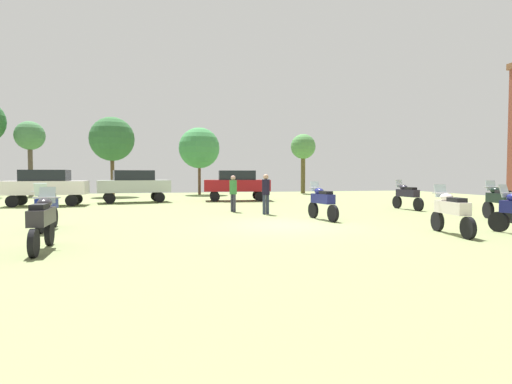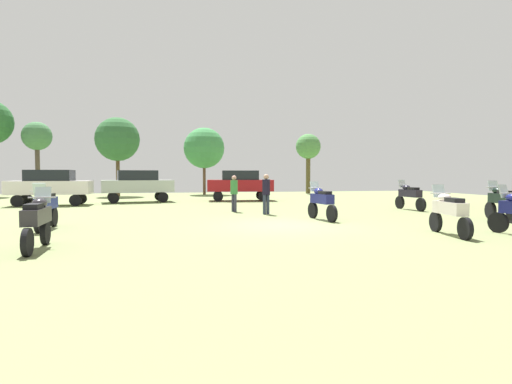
{
  "view_description": "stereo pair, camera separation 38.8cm",
  "coord_description": "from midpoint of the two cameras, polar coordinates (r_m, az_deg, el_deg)",
  "views": [
    {
      "loc": [
        -4.06,
        -13.33,
        1.77
      ],
      "look_at": [
        -0.28,
        3.44,
        1.02
      ],
      "focal_mm": 28.55,
      "sensor_mm": 36.0,
      "label": 1
    },
    {
      "loc": [
        -3.68,
        -13.41,
        1.77
      ],
      "look_at": [
        -0.28,
        3.44,
        1.02
      ],
      "focal_mm": 28.55,
      "sensor_mm": 36.0,
      "label": 2
    }
  ],
  "objects": [
    {
      "name": "motorcycle_2",
      "position": [
        21.42,
        19.92,
        -0.4
      ],
      "size": [
        0.62,
        2.28,
        1.48
      ],
      "rotation": [
        0.0,
        0.0,
        0.07
      ],
      "color": "black",
      "rests_on": "ground"
    },
    {
      "name": "tree_3",
      "position": [
        35.71,
        -8.27,
        6.11
      ],
      "size": [
        3.52,
        3.52,
        5.79
      ],
      "color": "brown",
      "rests_on": "ground"
    },
    {
      "name": "tree_2",
      "position": [
        37.58,
        6.33,
        6.18
      ],
      "size": [
        2.26,
        2.26,
        5.43
      ],
      "color": "brown",
      "rests_on": "ground"
    },
    {
      "name": "car_2",
      "position": [
        27.01,
        -3.13,
        1.25
      ],
      "size": [
        4.46,
        2.21,
        2.0
      ],
      "rotation": [
        0.0,
        0.0,
        1.47
      ],
      "color": "black",
      "rests_on": "ground"
    },
    {
      "name": "car_1",
      "position": [
        26.55,
        -17.15,
        1.12
      ],
      "size": [
        4.55,
        2.53,
        2.0
      ],
      "rotation": [
        0.0,
        0.0,
        1.75
      ],
      "color": "black",
      "rests_on": "ground"
    },
    {
      "name": "person_1",
      "position": [
        17.77,
        0.77,
        0.16
      ],
      "size": [
        0.41,
        0.41,
        1.76
      ],
      "rotation": [
        0.0,
        0.0,
        0.25
      ],
      "color": "#2B3346",
      "rests_on": "ground"
    },
    {
      "name": "motorcycle_7",
      "position": [
        17.87,
        30.34,
        -1.1
      ],
      "size": [
        0.75,
        2.12,
        1.51
      ],
      "rotation": [
        0.0,
        0.0,
        -0.24
      ],
      "color": "black",
      "rests_on": "ground"
    },
    {
      "name": "motorcycle_6",
      "position": [
        10.61,
        -28.71,
        -3.45
      ],
      "size": [
        0.62,
        2.15,
        1.45
      ],
      "rotation": [
        0.0,
        0.0,
        0.05
      ],
      "color": "black",
      "rests_on": "ground"
    },
    {
      "name": "tree_4",
      "position": [
        34.61,
        -19.84,
        6.96
      ],
      "size": [
        3.49,
        3.49,
        6.31
      ],
      "color": "brown",
      "rests_on": "ground"
    },
    {
      "name": "motorcycle_4",
      "position": [
        14.39,
        -27.94,
        -1.86
      ],
      "size": [
        0.62,
        2.23,
        1.49
      ],
      "rotation": [
        0.0,
        0.0,
        3.15
      ],
      "color": "black",
      "rests_on": "ground"
    },
    {
      "name": "person_2",
      "position": [
        19.03,
        -3.8,
        0.19
      ],
      "size": [
        0.46,
        0.46,
        1.7
      ],
      "rotation": [
        0.0,
        0.0,
        5.2
      ],
      "color": "#323243",
      "rests_on": "ground"
    },
    {
      "name": "car_3",
      "position": [
        25.51,
        -27.78,
        0.89
      ],
      "size": [
        4.33,
        1.87,
        2.0
      ],
      "rotation": [
        0.0,
        0.0,
        1.59
      ],
      "color": "black",
      "rests_on": "ground"
    },
    {
      "name": "motorcycle_1",
      "position": [
        15.78,
        8.58,
        -1.28
      ],
      "size": [
        0.66,
        2.1,
        1.47
      ],
      "rotation": [
        0.0,
        0.0,
        0.15
      ],
      "color": "black",
      "rests_on": "ground"
    },
    {
      "name": "motorcycle_8",
      "position": [
        12.97,
        24.92,
        -2.34
      ],
      "size": [
        0.66,
        2.2,
        1.45
      ],
      "rotation": [
        0.0,
        0.0,
        -0.14
      ],
      "color": "black",
      "rests_on": "ground"
    },
    {
      "name": "ground_plane",
      "position": [
        14.03,
        3.43,
        -4.73
      ],
      "size": [
        44.0,
        52.0,
        0.02
      ],
      "color": "#788452"
    },
    {
      "name": "tree_5",
      "position": [
        37.66,
        -29.38,
        6.72
      ],
      "size": [
        2.29,
        2.29,
        6.01
      ],
      "color": "#4C4034",
      "rests_on": "ground"
    }
  ]
}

